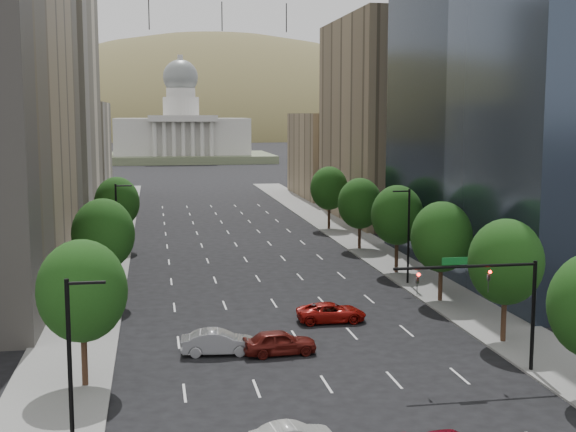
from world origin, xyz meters
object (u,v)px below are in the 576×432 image
car_red_far (331,312)px  traffic_signal (496,292)px  car_silver (218,342)px  car_maroon (279,342)px  capitol (182,136)px

car_red_far → traffic_signal: bearing=-151.5°
car_silver → car_red_far: size_ratio=0.93×
car_maroon → car_red_far: (5.24, 7.32, -0.09)m
car_silver → capitol: bearing=3.1°
traffic_signal → car_red_far: bearing=117.8°
capitol → car_red_far: capitol is taller
car_maroon → car_silver: car_maroon is taller
capitol → car_silver: 213.04m
car_maroon → car_silver: (-4.00, 0.76, -0.02)m
traffic_signal → car_maroon: bearing=153.6°
traffic_signal → car_red_far: size_ratio=1.71×
capitol → car_silver: bearing=-91.6°
car_silver → car_red_far: bearing=-50.0°
capitol → car_silver: (-5.80, -212.82, -7.76)m
capitol → car_maroon: size_ratio=12.26×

